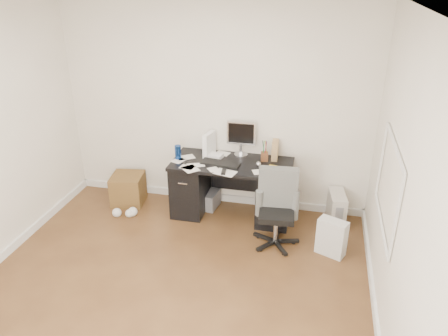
{
  "coord_description": "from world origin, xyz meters",
  "views": [
    {
      "loc": [
        1.3,
        -3.2,
        2.99
      ],
      "look_at": [
        0.3,
        1.2,
        0.88
      ],
      "focal_mm": 35.0,
      "sensor_mm": 36.0,
      "label": 1
    }
  ],
  "objects_px": {
    "desk": "(232,187)",
    "wicker_basket": "(128,189)",
    "lcd_monitor": "(241,138)",
    "keyboard": "(220,163)",
    "pc_tower": "(336,209)",
    "office_chair": "(277,210)"
  },
  "relations": [
    {
      "from": "desk",
      "to": "wicker_basket",
      "type": "xyz_separation_m",
      "value": [
        -1.45,
        0.0,
        -0.19
      ]
    },
    {
      "from": "desk",
      "to": "lcd_monitor",
      "type": "distance_m",
      "value": 0.64
    },
    {
      "from": "keyboard",
      "to": "wicker_basket",
      "type": "distance_m",
      "value": 1.43
    },
    {
      "from": "keyboard",
      "to": "pc_tower",
      "type": "xyz_separation_m",
      "value": [
        1.45,
        0.18,
        -0.56
      ]
    },
    {
      "from": "desk",
      "to": "keyboard",
      "type": "xyz_separation_m",
      "value": [
        -0.13,
        -0.09,
        0.36
      ]
    },
    {
      "from": "keyboard",
      "to": "pc_tower",
      "type": "distance_m",
      "value": 1.57
    },
    {
      "from": "pc_tower",
      "to": "wicker_basket",
      "type": "height_order",
      "value": "pc_tower"
    },
    {
      "from": "keyboard",
      "to": "lcd_monitor",
      "type": "bearing_deg",
      "value": 68.05
    },
    {
      "from": "desk",
      "to": "lcd_monitor",
      "type": "bearing_deg",
      "value": 75.47
    },
    {
      "from": "keyboard",
      "to": "wicker_basket",
      "type": "xyz_separation_m",
      "value": [
        -1.32,
        0.09,
        -0.56
      ]
    },
    {
      "from": "office_chair",
      "to": "pc_tower",
      "type": "relative_size",
      "value": 2.19
    },
    {
      "from": "desk",
      "to": "keyboard",
      "type": "relative_size",
      "value": 3.09
    },
    {
      "from": "wicker_basket",
      "to": "keyboard",
      "type": "bearing_deg",
      "value": -3.89
    },
    {
      "from": "pc_tower",
      "to": "wicker_basket",
      "type": "distance_m",
      "value": 2.77
    },
    {
      "from": "pc_tower",
      "to": "office_chair",
      "type": "bearing_deg",
      "value": -145.75
    },
    {
      "from": "lcd_monitor",
      "to": "wicker_basket",
      "type": "relative_size",
      "value": 1.13
    },
    {
      "from": "lcd_monitor",
      "to": "pc_tower",
      "type": "height_order",
      "value": "lcd_monitor"
    },
    {
      "from": "lcd_monitor",
      "to": "wicker_basket",
      "type": "height_order",
      "value": "lcd_monitor"
    },
    {
      "from": "desk",
      "to": "office_chair",
      "type": "relative_size",
      "value": 1.64
    },
    {
      "from": "wicker_basket",
      "to": "office_chair",
      "type": "bearing_deg",
      "value": -14.56
    },
    {
      "from": "keyboard",
      "to": "pc_tower",
      "type": "height_order",
      "value": "keyboard"
    },
    {
      "from": "lcd_monitor",
      "to": "wicker_basket",
      "type": "distance_m",
      "value": 1.72
    }
  ]
}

